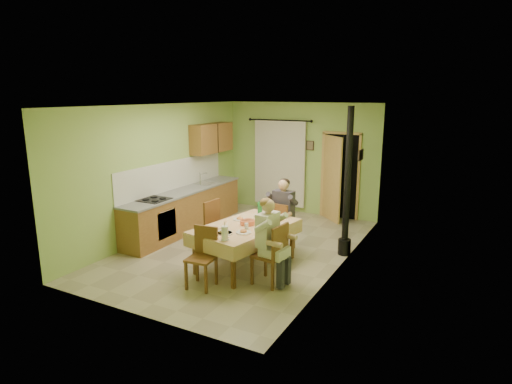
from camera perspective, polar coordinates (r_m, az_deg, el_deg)
The scene contains 17 objects.
floor at distance 8.64m, azimuth -1.79°, elevation -7.41°, with size 4.00×6.00×0.01m, color tan.
room_shell at distance 8.18m, azimuth -1.88°, elevation 4.62°, with size 4.04×6.04×2.82m.
kitchen_run at distance 9.71m, azimuth -9.41°, elevation -2.26°, with size 0.64×3.64×1.56m.
upper_cabinets at distance 10.55m, azimuth -5.91°, elevation 7.17°, with size 0.35×1.40×0.70m, color brown.
curtain at distance 11.06m, azimuth 3.15°, elevation 3.91°, with size 1.70×0.07×2.22m.
doorway at distance 10.50m, azimuth 10.66°, elevation 2.03°, with size 0.96×0.62×2.15m.
dining_table at distance 7.63m, azimuth -1.38°, elevation -7.18°, with size 1.48×2.09×0.76m.
tableware at distance 7.41m, azimuth -1.66°, elevation -4.27°, with size 0.68×1.62×0.33m.
chair_far at distance 8.46m, azimuth 3.48°, elevation -5.79°, with size 0.43×0.43×0.96m.
chair_near at distance 6.93m, azimuth -7.24°, elevation -10.23°, with size 0.45×0.45×0.97m.
chair_right at distance 6.99m, azimuth 1.86°, elevation -9.90°, with size 0.50×0.50×1.02m.
chair_left at distance 8.27m, azimuth -4.78°, elevation -6.24°, with size 0.50×0.50×1.02m.
man_far at distance 8.30m, azimuth 3.58°, elevation -1.91°, with size 0.60×0.48×1.39m.
man_right at distance 6.79m, azimuth 1.79°, elevation -5.31°, with size 0.50×0.61×1.39m.
stove_flue at distance 8.16m, azimuth 11.97°, elevation -1.38°, with size 0.24×0.24×2.80m.
picture_back at distance 10.75m, azimuth 7.23°, elevation 6.18°, with size 0.19×0.03×0.23m, color black.
picture_right at distance 8.55m, azimuth 13.82°, elevation 4.82°, with size 0.03×0.31×0.21m, color brown.
Camera 1 is at (4.03, -7.02, 3.02)m, focal length 30.00 mm.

